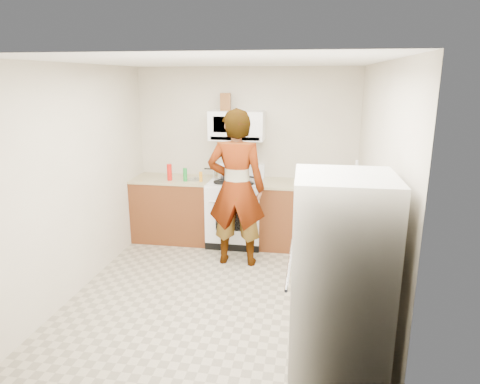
% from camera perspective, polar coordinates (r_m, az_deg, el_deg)
% --- Properties ---
extents(floor, '(3.60, 3.60, 0.00)m').
position_cam_1_polar(floor, '(5.00, -2.44, -13.02)').
color(floor, gray).
rests_on(floor, ground).
extents(back_wall, '(3.20, 0.02, 2.50)m').
position_cam_1_polar(back_wall, '(6.27, 0.80, 4.93)').
color(back_wall, beige).
rests_on(back_wall, floor).
extents(right_wall, '(0.02, 3.60, 2.50)m').
position_cam_1_polar(right_wall, '(4.50, 17.60, 0.16)').
color(right_wall, beige).
rests_on(right_wall, floor).
extents(cabinet_left, '(1.12, 0.62, 0.90)m').
position_cam_1_polar(cabinet_left, '(6.42, -8.87, -2.37)').
color(cabinet_left, brown).
rests_on(cabinet_left, floor).
extents(counter_left, '(1.14, 0.64, 0.03)m').
position_cam_1_polar(counter_left, '(6.29, -9.04, 1.69)').
color(counter_left, tan).
rests_on(counter_left, cabinet_left).
extents(cabinet_right, '(0.80, 0.62, 0.90)m').
position_cam_1_polar(cabinet_right, '(6.11, 6.67, -3.18)').
color(cabinet_right, brown).
rests_on(cabinet_right, floor).
extents(counter_right, '(0.82, 0.64, 0.03)m').
position_cam_1_polar(counter_right, '(5.98, 6.80, 1.08)').
color(counter_right, tan).
rests_on(counter_right, cabinet_right).
extents(gas_range, '(0.76, 0.65, 1.13)m').
position_cam_1_polar(gas_range, '(6.18, -0.58, -2.54)').
color(gas_range, white).
rests_on(gas_range, floor).
extents(microwave, '(0.76, 0.38, 0.40)m').
position_cam_1_polar(microwave, '(6.05, -0.39, 8.87)').
color(microwave, white).
rests_on(microwave, back_wall).
extents(person, '(0.74, 0.49, 2.00)m').
position_cam_1_polar(person, '(5.37, -0.50, 0.46)').
color(person, tan).
rests_on(person, floor).
extents(fridge, '(0.71, 0.71, 1.70)m').
position_cam_1_polar(fridge, '(3.33, 13.07, -12.22)').
color(fridge, silver).
rests_on(fridge, floor).
extents(kettle, '(0.16, 0.16, 0.16)m').
position_cam_1_polar(kettle, '(6.08, 8.96, 2.19)').
color(kettle, silver).
rests_on(kettle, counter_right).
extents(jug, '(0.15, 0.15, 0.24)m').
position_cam_1_polar(jug, '(6.10, -1.94, 11.93)').
color(jug, brown).
rests_on(jug, microwave).
extents(saucepan, '(0.29, 0.29, 0.14)m').
position_cam_1_polar(saucepan, '(6.19, -2.32, 2.63)').
color(saucepan, '#B6B5BA').
rests_on(saucepan, gas_range).
extents(tray, '(0.29, 0.23, 0.05)m').
position_cam_1_polar(tray, '(5.95, 1.37, 1.48)').
color(tray, silver).
rests_on(tray, gas_range).
extents(bottle_spray, '(0.07, 0.07, 0.23)m').
position_cam_1_polar(bottle_spray, '(6.14, -9.39, 2.62)').
color(bottle_spray, red).
rests_on(bottle_spray, counter_left).
extents(bottle_hot_sauce, '(0.06, 0.06, 0.14)m').
position_cam_1_polar(bottle_hot_sauce, '(6.01, -5.25, 2.05)').
color(bottle_hot_sauce, orange).
rests_on(bottle_hot_sauce, counter_left).
extents(bottle_green_cap, '(0.07, 0.07, 0.19)m').
position_cam_1_polar(bottle_green_cap, '(6.06, -7.33, 2.31)').
color(bottle_green_cap, '#177F2B').
rests_on(bottle_green_cap, counter_left).
extents(pot_lid, '(0.26, 0.26, 0.01)m').
position_cam_1_polar(pot_lid, '(6.14, -6.02, 1.68)').
color(pot_lid, silver).
rests_on(pot_lid, counter_left).
extents(broom, '(0.15, 0.30, 1.41)m').
position_cam_1_polar(broom, '(5.49, 15.27, -2.87)').
color(broom, white).
rests_on(broom, floor).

